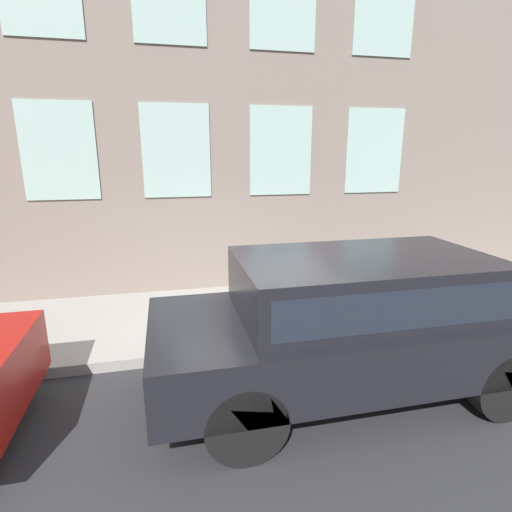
% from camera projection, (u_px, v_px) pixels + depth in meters
% --- Properties ---
extents(ground_plane, '(80.00, 80.00, 0.00)m').
position_uv_depth(ground_plane, '(263.00, 355.00, 5.98)').
color(ground_plane, '#2D2D30').
extents(sidewalk, '(2.78, 60.00, 0.16)m').
position_uv_depth(sidewalk, '(245.00, 314.00, 7.27)').
color(sidewalk, '#9E9B93').
rests_on(sidewalk, ground_plane).
extents(building_facade, '(0.33, 40.00, 10.66)m').
position_uv_depth(building_facade, '(227.00, 19.00, 7.39)').
color(building_facade, gray).
rests_on(building_facade, ground_plane).
extents(fire_hydrant, '(0.27, 0.40, 0.67)m').
position_uv_depth(fire_hydrant, '(271.00, 309.00, 6.43)').
color(fire_hydrant, gray).
rests_on(fire_hydrant, sidewalk).
extents(person, '(0.28, 0.19, 1.16)m').
position_uv_depth(person, '(241.00, 281.00, 6.65)').
color(person, '#726651').
rests_on(person, sidewalk).
extents(parked_truck_charcoal_near, '(1.96, 4.80, 1.77)m').
position_uv_depth(parked_truck_charcoal_near, '(356.00, 315.00, 4.84)').
color(parked_truck_charcoal_near, black).
rests_on(parked_truck_charcoal_near, ground_plane).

